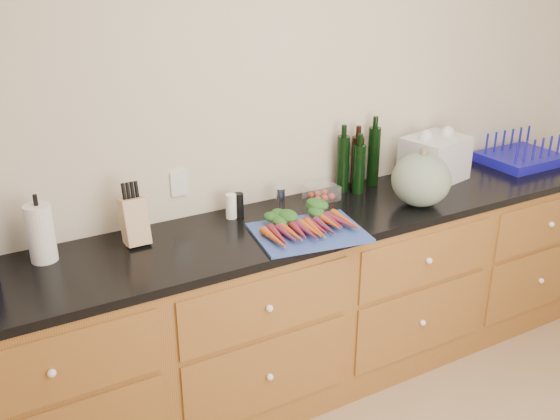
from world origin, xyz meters
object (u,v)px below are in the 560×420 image
knife_block (134,221)px  tomato_box (322,193)px  cutting_board (309,232)px  carrots (305,224)px  dish_rack (521,156)px  squash (421,180)px  paper_towel (41,233)px

knife_block → tomato_box: bearing=1.7°
cutting_board → carrots: bearing=90.0°
carrots → dish_rack: bearing=7.1°
cutting_board → squash: squash is taller
tomato_box → paper_towel: bearing=-179.6°
knife_block → tomato_box: (1.00, 0.03, -0.07)m
tomato_box → carrots: bearing=-133.6°
cutting_board → dish_rack: bearing=8.2°
cutting_board → tomato_box: size_ratio=3.08×
cutting_board → squash: 0.69m
carrots → squash: size_ratio=1.40×
carrots → squash: bearing=-0.7°
squash → paper_towel: 1.80m
cutting_board → dish_rack: size_ratio=1.09×
cutting_board → paper_towel: paper_towel is taller
tomato_box → dish_rack: size_ratio=0.35×
knife_block → dish_rack: bearing=-1.4°
cutting_board → carrots: carrots is taller
paper_towel → tomato_box: paper_towel is taller
squash → knife_block: (-1.39, 0.28, -0.03)m
squash → tomato_box: 0.51m
cutting_board → knife_block: knife_block is taller
cutting_board → paper_towel: bearing=163.8°
dish_rack → tomato_box: bearing=176.3°
carrots → knife_block: bearing=159.4°
tomato_box → dish_rack: bearing=-3.7°
knife_block → cutting_board: bearing=-22.8°
cutting_board → tomato_box: tomato_box is taller
cutting_board → knife_block: size_ratio=2.38×
carrots → squash: 0.68m
squash → paper_towel: size_ratio=1.20×
carrots → squash: (0.68, -0.01, 0.10)m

